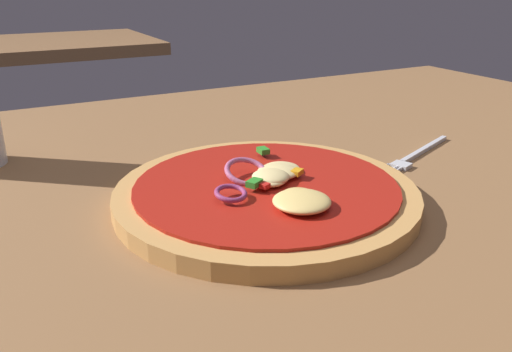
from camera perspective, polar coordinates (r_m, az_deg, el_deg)
The scene contains 4 objects.
dining_table at distance 0.53m, azimuth 4.53°, elevation -3.42°, with size 1.35×0.97×0.04m.
pizza at distance 0.48m, azimuth 1.21°, elevation -1.87°, with size 0.28×0.28×0.04m.
fork at distance 0.63m, azimuth 16.79°, elevation 2.05°, with size 0.17×0.08×0.01m.
background_table at distance 1.85m, azimuth -24.28°, elevation 12.78°, with size 0.81×0.50×0.04m.
Camera 1 is at (-0.26, -0.40, 0.24)m, focal length 36.29 mm.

